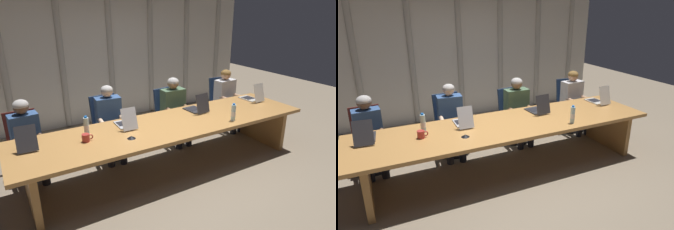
{
  "view_description": "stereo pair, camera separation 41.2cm",
  "coord_description": "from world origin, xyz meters",
  "views": [
    {
      "loc": [
        -2.12,
        -3.46,
        2.35
      ],
      "look_at": [
        0.02,
        0.09,
        0.83
      ],
      "focal_mm": 32.45,
      "sensor_mm": 36.0,
      "label": 1
    },
    {
      "loc": [
        -1.76,
        -3.66,
        2.35
      ],
      "look_at": [
        0.02,
        0.09,
        0.83
      ],
      "focal_mm": 32.45,
      "sensor_mm": 36.0,
      "label": 2
    }
  ],
  "objects": [
    {
      "name": "person_left_mid",
      "position": [
        -0.61,
        0.8,
        0.67
      ],
      "size": [
        0.44,
        0.57,
        1.18
      ],
      "rotation": [
        0.0,
        0.0,
        -1.67
      ],
      "color": "#335184",
      "rests_on": "ground_plane"
    },
    {
      "name": "curtain_backdrop",
      "position": [
        0.01,
        2.56,
        1.49
      ],
      "size": [
        6.78,
        0.17,
        2.99
      ],
      "color": "beige",
      "rests_on": "ground_plane"
    },
    {
      "name": "laptop_left_end",
      "position": [
        -1.87,
        0.25,
        0.79
      ],
      "size": [
        0.27,
        0.47,
        0.31
      ],
      "rotation": [
        0.0,
        0.0,
        1.49
      ],
      "color": "#2D2D33",
      "rests_on": "conference_table"
    },
    {
      "name": "person_right_mid",
      "position": [
        1.81,
        0.8,
        0.67
      ],
      "size": [
        0.44,
        0.57,
        1.17
      ],
      "rotation": [
        0.0,
        0.0,
        -1.49
      ],
      "color": "silver",
      "rests_on": "ground_plane"
    },
    {
      "name": "person_center",
      "position": [
        0.6,
        0.8,
        0.66
      ],
      "size": [
        0.42,
        0.55,
        1.16
      ],
      "rotation": [
        0.0,
        0.0,
        -1.59
      ],
      "color": "#4C6B4C",
      "rests_on": "ground_plane"
    },
    {
      "name": "conference_table",
      "position": [
        0.0,
        0.0,
        0.6
      ],
      "size": [
        4.36,
        1.11,
        0.73
      ],
      "color": "#B77F42",
      "rests_on": "ground_plane"
    },
    {
      "name": "office_chair_right_mid",
      "position": [
        1.83,
        0.96,
        0.36
      ],
      "size": [
        0.6,
        0.6,
        0.96
      ],
      "rotation": [
        0.0,
        0.0,
        -1.69
      ],
      "color": "navy",
      "rests_on": "ground_plane"
    },
    {
      "name": "office_chair_center",
      "position": [
        0.59,
        0.96,
        0.35
      ],
      "size": [
        0.6,
        0.6,
        0.92
      ],
      "rotation": [
        0.0,
        0.0,
        -1.45
      ],
      "color": "navy",
      "rests_on": "ground_plane"
    },
    {
      "name": "office_chair_left_mid",
      "position": [
        -0.59,
        0.96,
        0.36
      ],
      "size": [
        0.6,
        0.6,
        0.96
      ],
      "rotation": [
        0.0,
        0.0,
        -1.49
      ],
      "color": "navy",
      "rests_on": "ground_plane"
    },
    {
      "name": "person_left_end",
      "position": [
        -1.82,
        0.8,
        0.66
      ],
      "size": [
        0.42,
        0.57,
        1.15
      ],
      "rotation": [
        0.0,
        0.0,
        -1.48
      ],
      "color": "#335184",
      "rests_on": "ground_plane"
    },
    {
      "name": "laptop_center",
      "position": [
        0.65,
        0.24,
        0.79
      ],
      "size": [
        0.27,
        0.41,
        0.31
      ],
      "rotation": [
        0.0,
        0.0,
        1.65
      ],
      "color": "#2D2D33",
      "rests_on": "conference_table"
    },
    {
      "name": "office_chair_left_end",
      "position": [
        -1.84,
        0.96,
        0.34
      ],
      "size": [
        0.6,
        0.6,
        0.92
      ],
      "rotation": [
        0.0,
        0.0,
        -1.52
      ],
      "color": "#511E19",
      "rests_on": "ground_plane"
    },
    {
      "name": "conference_mic_left_side",
      "position": [
        -0.69,
        -0.19,
        0.75
      ],
      "size": [
        0.11,
        0.11,
        0.03
      ],
      "primitive_type": "cone",
      "color": "black",
      "rests_on": "conference_table"
    },
    {
      "name": "laptop_left_mid",
      "position": [
        -0.59,
        0.22,
        0.79
      ],
      "size": [
        0.23,
        0.43,
        0.31
      ],
      "rotation": [
        0.0,
        0.0,
        1.54
      ],
      "color": "#BCBCC1",
      "rests_on": "conference_table"
    },
    {
      "name": "laptop_right_mid",
      "position": [
        1.85,
        0.21,
        0.79
      ],
      "size": [
        0.24,
        0.43,
        0.32
      ],
      "rotation": [
        0.0,
        0.0,
        1.61
      ],
      "color": "beige",
      "rests_on": "conference_table"
    },
    {
      "name": "ground_plane",
      "position": [
        0.0,
        0.0,
        0.0
      ],
      "size": [
        13.56,
        13.56,
        0.0
      ],
      "primitive_type": "plane",
      "color": "#7F705B"
    },
    {
      "name": "water_bottle_primary",
      "position": [
        -1.15,
        0.19,
        0.86
      ],
      "size": [
        0.07,
        0.07,
        0.27
      ],
      "color": "silver",
      "rests_on": "conference_table"
    },
    {
      "name": "water_bottle_secondary",
      "position": [
        0.86,
        -0.38,
        0.85
      ],
      "size": [
        0.07,
        0.07,
        0.27
      ],
      "color": "silver",
      "rests_on": "conference_table"
    },
    {
      "name": "coffee_mug_near",
      "position": [
        -1.21,
        0.02,
        0.78
      ],
      "size": [
        0.14,
        0.09,
        0.1
      ],
      "color": "#B2332D",
      "rests_on": "conference_table"
    }
  ]
}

